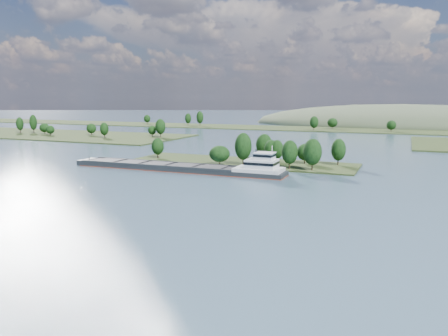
% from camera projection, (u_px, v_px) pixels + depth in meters
% --- Properties ---
extents(ground, '(1800.00, 1800.00, 0.00)m').
position_uv_depth(ground, '(177.00, 189.00, 139.78)').
color(ground, '#384F62').
rests_on(ground, ground).
extents(tree_island, '(100.00, 32.25, 14.96)m').
position_uv_depth(tree_island, '(256.00, 156.00, 189.81)').
color(tree_island, '#222F14').
rests_on(tree_island, ground).
extents(left_bank, '(300.00, 80.00, 16.12)m').
position_uv_depth(left_bank, '(13.00, 132.00, 354.63)').
color(left_bank, '#222F14').
rests_on(left_bank, ground).
extents(back_shoreline, '(900.00, 60.00, 16.03)m').
position_uv_depth(back_shoreline, '(337.00, 129.00, 390.82)').
color(back_shoreline, '#222F14').
rests_on(back_shoreline, ground).
extents(hill_west, '(320.00, 160.00, 44.00)m').
position_uv_depth(hill_west, '(400.00, 125.00, 462.57)').
color(hill_west, '#3E4A33').
rests_on(hill_west, ground).
extents(cargo_barge, '(90.78, 12.18, 12.26)m').
position_uv_depth(cargo_barge, '(190.00, 167.00, 172.90)').
color(cargo_barge, black).
rests_on(cargo_barge, ground).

